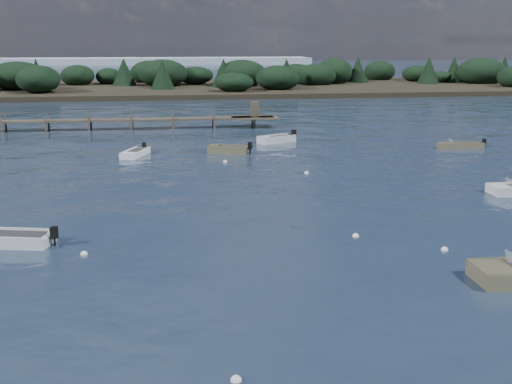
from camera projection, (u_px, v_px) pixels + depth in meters
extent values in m
plane|color=#162235|center=(209.00, 115.00, 79.67)|extent=(400.00, 400.00, 0.00)
cube|color=#6D6648|center=(460.00, 147.00, 55.31)|extent=(3.93, 1.17, 0.60)
cube|color=#6D6648|center=(444.00, 143.00, 55.06)|extent=(0.96, 0.99, 0.12)
cube|color=#28282A|center=(464.00, 144.00, 55.28)|extent=(2.68, 0.92, 0.10)
cube|color=#6D6648|center=(463.00, 144.00, 54.76)|extent=(3.91, 0.19, 0.12)
cube|color=#6D6648|center=(458.00, 142.00, 55.70)|extent=(3.91, 0.19, 0.12)
cube|color=black|center=(484.00, 141.00, 55.46)|extent=(0.24, 0.29, 0.47)
cylinder|color=black|center=(484.00, 146.00, 55.55)|extent=(0.09, 0.09, 0.47)
cube|color=silver|center=(451.00, 141.00, 55.08)|extent=(0.15, 0.78, 0.36)
cube|color=silver|center=(7.00, 242.00, 29.31)|extent=(4.37, 2.48, 0.69)
cube|color=#28282A|center=(13.00, 236.00, 29.20)|extent=(3.02, 1.87, 0.12)
cube|color=silver|center=(13.00, 229.00, 29.92)|extent=(4.03, 1.07, 0.14)
cube|color=black|center=(54.00, 233.00, 28.98)|extent=(0.34, 0.39, 0.54)
cylinder|color=black|center=(55.00, 242.00, 29.09)|extent=(0.12, 0.12, 0.54)
cube|color=white|center=(135.00, 155.00, 51.50)|extent=(2.39, 3.79, 0.60)
cube|color=white|center=(128.00, 153.00, 50.13)|extent=(1.36, 1.19, 0.12)
cube|color=#28282A|center=(136.00, 151.00, 51.71)|extent=(1.76, 2.63, 0.10)
cube|color=white|center=(142.00, 151.00, 51.31)|extent=(1.30, 3.40, 0.12)
cube|color=white|center=(128.00, 150.00, 51.53)|extent=(1.30, 3.40, 0.12)
cube|color=black|center=(144.00, 145.00, 53.28)|extent=(0.36, 0.33, 0.47)
cylinder|color=black|center=(144.00, 150.00, 53.38)|extent=(0.11, 0.11, 0.47)
cube|color=silver|center=(276.00, 141.00, 58.16)|extent=(3.69, 2.73, 0.80)
cube|color=silver|center=(265.00, 137.00, 57.34)|extent=(1.28, 1.47, 0.16)
cube|color=#28282A|center=(279.00, 137.00, 58.22)|extent=(2.58, 2.01, 0.14)
cube|color=silver|center=(280.00, 137.00, 57.55)|extent=(3.16, 1.62, 0.16)
cube|color=silver|center=(272.00, 135.00, 58.55)|extent=(3.16, 1.62, 0.16)
cube|color=black|center=(294.00, 133.00, 59.09)|extent=(0.46, 0.49, 0.63)
cylinder|color=black|center=(294.00, 139.00, 59.22)|extent=(0.15, 0.15, 0.63)
cube|color=silver|center=(500.00, 186.00, 38.68)|extent=(1.05, 1.48, 0.13)
cube|color=silver|center=(511.00, 182.00, 38.71)|extent=(0.17, 1.17, 0.40)
cube|color=#6D6648|center=(228.00, 152.00, 52.80)|extent=(3.51, 2.40, 0.76)
cube|color=#6D6648|center=(214.00, 146.00, 52.98)|extent=(1.16, 1.38, 0.15)
cube|color=#28282A|center=(231.00, 148.00, 52.66)|extent=(2.44, 1.78, 0.13)
cube|color=#6D6648|center=(226.00, 148.00, 52.14)|extent=(3.08, 1.31, 0.15)
cube|color=#6D6648|center=(230.00, 145.00, 53.25)|extent=(3.08, 1.31, 0.15)
cube|color=black|center=(250.00, 146.00, 52.25)|extent=(0.42, 0.45, 0.60)
cylinder|color=black|center=(250.00, 152.00, 52.37)|extent=(0.14, 0.14, 0.60)
cube|color=#6D6648|center=(493.00, 268.00, 24.60)|extent=(1.36, 1.87, 0.16)
sphere|color=white|center=(236.00, 381.00, 17.59)|extent=(0.32, 0.32, 0.32)
sphere|color=white|center=(445.00, 250.00, 28.49)|extent=(0.32, 0.32, 0.32)
sphere|color=white|center=(84.00, 254.00, 27.93)|extent=(0.32, 0.32, 0.32)
sphere|color=white|center=(225.00, 162.00, 48.98)|extent=(0.32, 0.32, 0.32)
sphere|color=white|center=(307.00, 173.00, 44.90)|extent=(0.32, 0.32, 0.32)
sphere|color=white|center=(356.00, 236.00, 30.48)|extent=(0.32, 0.32, 0.32)
cube|color=#4C4438|center=(255.00, 118.00, 68.43)|extent=(5.00, 3.20, 0.18)
cube|color=#4C4438|center=(255.00, 109.00, 68.23)|extent=(0.80, 0.80, 1.60)
cylinder|color=#4C4438|center=(2.00, 129.00, 64.20)|extent=(0.20, 0.20, 2.20)
cylinder|color=#4C4438|center=(6.00, 127.00, 65.85)|extent=(0.20, 0.20, 2.20)
cylinder|color=#4C4438|center=(46.00, 128.00, 64.79)|extent=(0.20, 0.20, 2.20)
cylinder|color=#4C4438|center=(49.00, 126.00, 66.44)|extent=(0.20, 0.20, 2.20)
cylinder|color=#4C4438|center=(89.00, 127.00, 65.38)|extent=(0.20, 0.20, 2.20)
cylinder|color=#4C4438|center=(91.00, 125.00, 67.02)|extent=(0.20, 0.20, 2.20)
cylinder|color=#4C4438|center=(132.00, 126.00, 65.97)|extent=(0.20, 0.20, 2.20)
cylinder|color=#4C4438|center=(132.00, 124.00, 67.61)|extent=(0.20, 0.20, 2.20)
cylinder|color=#4C4438|center=(173.00, 126.00, 66.55)|extent=(0.20, 0.20, 2.20)
cylinder|color=#4C4438|center=(173.00, 124.00, 68.20)|extent=(0.20, 0.20, 2.20)
cylinder|color=#4C4438|center=(214.00, 125.00, 67.14)|extent=(0.20, 0.20, 2.20)
cylinder|color=#4C4438|center=(213.00, 123.00, 68.79)|extent=(0.20, 0.20, 2.20)
cylinder|color=#4C4438|center=(255.00, 124.00, 67.73)|extent=(0.20, 0.20, 2.20)
cylinder|color=#4C4438|center=(252.00, 122.00, 69.38)|extent=(0.20, 0.20, 2.20)
cube|color=black|center=(326.00, 89.00, 121.63)|extent=(190.00, 40.00, 1.60)
ellipsoid|color=black|center=(326.00, 74.00, 120.98)|extent=(180.50, 36.00, 4.40)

